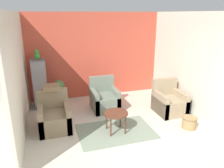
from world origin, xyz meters
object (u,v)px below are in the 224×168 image
Objects in this scene: armchair_middle at (104,99)px; wicker_basket at (189,122)px; potted_plant at (59,88)px; coffee_table at (116,115)px; armchair_left at (55,118)px; birdcage at (40,84)px; armchair_right at (169,102)px; parrot at (37,55)px.

armchair_middle is 2.51× the size of wicker_basket.
wicker_basket is (2.93, -2.53, -0.35)m from potted_plant.
armchair_left reaches higher than coffee_table.
coffee_table is at bearing -50.95° from birdcage.
armchair_left is 1.58m from birdcage.
armchair_right is 1.22× the size of potted_plant.
potted_plant reaches higher than coffee_table.
coffee_table is 2.68m from birdcage.
armchair_left is (-1.38, 0.57, -0.14)m from coffee_table.
coffee_table is 1.50m from armchair_left.
parrot is 0.39× the size of potted_plant.
wicker_basket is at bearing -35.17° from parrot.
coffee_table is 0.75× the size of potted_plant.
armchair_left is 1.62m from potted_plant.
armchair_right is 1.00× the size of armchair_middle.
armchair_middle is 1.95m from birdcage.
armchair_middle is at bearing 86.14° from coffee_table.
parrot reaches higher than armchair_left.
armchair_middle is 1.22× the size of potted_plant.
birdcage reaches higher than potted_plant.
parrot is at bearing 144.83° from wicker_basket.
armchair_middle reaches higher than potted_plant.
potted_plant is 3.89m from wicker_basket.
armchair_left is at bearing -78.65° from birdcage.
armchair_right is 1.86m from armchair_middle.
armchair_middle is at bearing 134.44° from wicker_basket.
armchair_middle is at bearing 28.09° from armchair_left.
armchair_left is at bearing 163.39° from wicker_basket.
armchair_left is 2.51× the size of wicker_basket.
armchair_middle is at bearing -33.04° from potted_plant.
armchair_left is 2.00m from parrot.
armchair_left is at bearing 157.41° from coffee_table.
coffee_table is 1.55× the size of wicker_basket.
parrot reaches higher than wicker_basket.
armchair_right is 2.51× the size of wicker_basket.
armchair_middle is at bearing -21.94° from parrot.
birdcage is 3.95× the size of wicker_basket.
potted_plant is (-1.14, 2.16, 0.06)m from coffee_table.
armchair_middle is 0.64× the size of birdcage.
parrot is 4.48m from wicker_basket.
wicker_basket is at bearing -16.61° from armchair_left.
coffee_table is 0.62× the size of armchair_middle.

